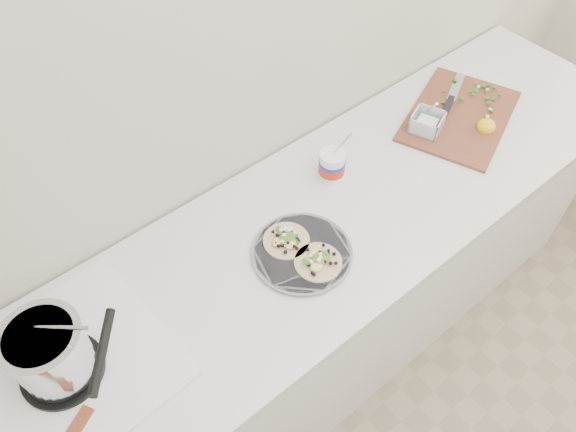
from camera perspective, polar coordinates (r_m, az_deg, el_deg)
counter at (r=2.11m, az=4.29°, el=-6.93°), size 2.44×0.66×0.90m
stove at (r=1.49m, az=-22.58°, el=-13.33°), size 0.53×0.49×0.24m
taco_plate at (r=1.62m, az=1.43°, el=-3.59°), size 0.29×0.29×0.04m
tub at (r=1.79m, az=4.61°, el=5.44°), size 0.09×0.09×0.20m
cutboard at (r=2.12m, az=16.73°, el=9.94°), size 0.56×0.48×0.07m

